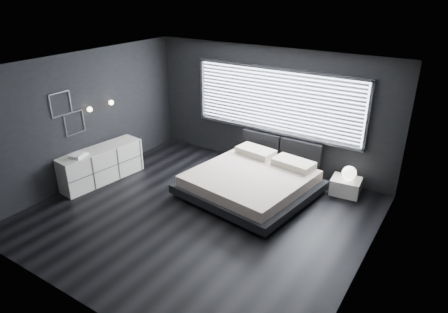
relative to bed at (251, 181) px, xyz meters
The scene contains 12 objects.
room 1.72m from the bed, 108.44° to the right, with size 6.04×6.00×2.80m.
window 1.97m from the bed, 98.51° to the left, with size 4.14×0.09×1.52m.
headboard 1.42m from the bed, 90.26° to the left, with size 1.96×0.16×0.52m.
sconce_near 3.75m from the bed, 160.02° to the right, with size 0.18×0.11×0.11m.
sconce_far 3.60m from the bed, 169.71° to the right, with size 0.18×0.11×0.11m.
wall_art_upper 4.14m from the bed, 152.05° to the right, with size 0.01×0.48×0.48m.
wall_art_lower 3.88m from the bed, 155.45° to the right, with size 0.01×0.48×0.48m.
bed is the anchor object (origin of this frame).
nightstand 1.98m from the bed, 32.80° to the left, with size 0.59×0.49×0.34m, color white.
orb_lamp 2.02m from the bed, 32.29° to the left, with size 0.29×0.29×0.29m, color white.
dresser 3.34m from the bed, 157.83° to the right, with size 0.77×1.95×0.76m.
book_stack 3.63m from the bed, 150.35° to the right, with size 0.32×0.38×0.07m.
Camera 1 is at (3.93, -5.24, 4.13)m, focal length 32.00 mm.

